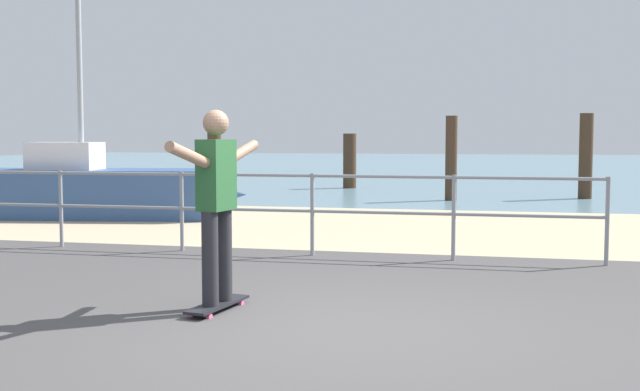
% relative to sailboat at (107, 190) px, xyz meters
% --- Properties ---
extents(ground_plane, '(24.00, 10.00, 0.04)m').
position_rel_sailboat_xyz_m(ground_plane, '(5.76, -8.22, -0.52)').
color(ground_plane, '#474444').
rests_on(ground_plane, ground).
extents(beach_strip, '(24.00, 6.00, 0.04)m').
position_rel_sailboat_xyz_m(beach_strip, '(5.76, -0.22, -0.52)').
color(beach_strip, tan).
rests_on(beach_strip, ground).
extents(sea_surface, '(72.00, 50.00, 0.04)m').
position_rel_sailboat_xyz_m(sea_surface, '(5.76, 27.78, -0.52)').
color(sea_surface, slate).
rests_on(sea_surface, ground).
extents(railing_fence, '(8.77, 0.05, 1.05)m').
position_rel_sailboat_xyz_m(railing_fence, '(3.88, -3.62, 0.18)').
color(railing_fence, gray).
rests_on(railing_fence, ground).
extents(sailboat, '(5.06, 2.12, 4.98)m').
position_rel_sailboat_xyz_m(sailboat, '(0.00, 0.00, 0.00)').
color(sailboat, '#335184').
rests_on(sailboat, ground).
extents(skateboard, '(0.32, 0.82, 0.08)m').
position_rel_sailboat_xyz_m(skateboard, '(4.68, -6.81, -0.45)').
color(skateboard, black).
rests_on(skateboard, ground).
extents(skateboarder, '(0.32, 1.44, 1.65)m').
position_rel_sailboat_xyz_m(skateboarder, '(4.68, -6.81, 0.50)').
color(skateboarder, '#26262B').
rests_on(skateboarder, skateboard).
extents(groyne_post_0, '(0.36, 0.36, 1.88)m').
position_rel_sailboat_xyz_m(groyne_post_0, '(-0.26, 6.28, 0.42)').
color(groyne_post_0, '#422D1E').
rests_on(groyne_post_0, ground).
extents(groyne_post_1, '(0.38, 0.38, 1.59)m').
position_rel_sailboat_xyz_m(groyne_post_1, '(2.84, 8.99, 0.27)').
color(groyne_post_1, '#422D1E').
rests_on(groyne_post_1, ground).
extents(groyne_post_2, '(0.27, 0.27, 1.98)m').
position_rel_sailboat_xyz_m(groyne_post_2, '(5.95, 5.26, 0.47)').
color(groyne_post_2, '#422D1E').
rests_on(groyne_post_2, ground).
extents(groyne_post_3, '(0.32, 0.32, 2.06)m').
position_rel_sailboat_xyz_m(groyne_post_3, '(9.05, 6.49, 0.51)').
color(groyne_post_3, '#422D1E').
rests_on(groyne_post_3, ground).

